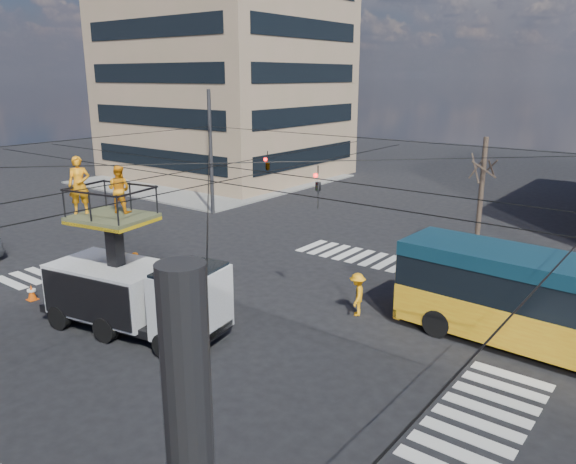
# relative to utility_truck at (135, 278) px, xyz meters

# --- Properties ---
(ground) EXTENTS (120.00, 120.00, 0.00)m
(ground) POSITION_rel_utility_truck_xyz_m (1.61, 2.24, -2.00)
(ground) COLOR black
(ground) RESTS_ON ground
(sidewalk_nw) EXTENTS (18.00, 18.00, 0.12)m
(sidewalk_nw) POSITION_rel_utility_truck_xyz_m (-19.39, 23.24, -1.94)
(sidewalk_nw) COLOR slate
(sidewalk_nw) RESTS_ON ground
(crosswalks) EXTENTS (22.40, 22.40, 0.02)m
(crosswalks) POSITION_rel_utility_truck_xyz_m (1.61, 2.24, -1.99)
(crosswalks) COLOR silver
(crosswalks) RESTS_ON ground
(building_tower) EXTENTS (18.06, 16.06, 30.00)m
(building_tower) POSITION_rel_utility_truck_xyz_m (-20.37, 26.22, 13.00)
(building_tower) COLOR #917E5C
(building_tower) RESTS_ON ground
(overhead_network) EXTENTS (24.24, 24.24, 8.00)m
(overhead_network) POSITION_rel_utility_truck_xyz_m (1.54, 2.64, 2.29)
(overhead_network) COLOR #2D2D30
(overhead_network) RESTS_ON ground
(tree_a) EXTENTS (2.00, 2.00, 6.00)m
(tree_a) POSITION_rel_utility_truck_xyz_m (6.61, 15.74, 2.63)
(tree_a) COLOR #382B21
(tree_a) RESTS_ON ground
(utility_truck) EXTENTS (7.30, 3.62, 6.17)m
(utility_truck) POSITION_rel_utility_truck_xyz_m (0.00, 0.00, 0.00)
(utility_truck) COLOR black
(utility_truck) RESTS_ON ground
(city_bus) EXTENTS (11.20, 3.03, 3.20)m
(city_bus) POSITION_rel_utility_truck_xyz_m (12.56, 7.08, -0.28)
(city_bus) COLOR orange
(city_bus) RESTS_ON ground
(traffic_cone) EXTENTS (0.36, 0.36, 0.64)m
(traffic_cone) POSITION_rel_utility_truck_xyz_m (-5.75, -0.81, -1.68)
(traffic_cone) COLOR #DB4E09
(traffic_cone) RESTS_ON ground
(worker_ground) EXTENTS (0.74, 1.08, 1.70)m
(worker_ground) POSITION_rel_utility_truck_xyz_m (-3.19, 2.44, -1.15)
(worker_ground) COLOR orange
(worker_ground) RESTS_ON ground
(flagger) EXTENTS (1.02, 1.24, 1.67)m
(flagger) POSITION_rel_utility_truck_xyz_m (5.50, 5.95, -1.17)
(flagger) COLOR #F99E0F
(flagger) RESTS_ON ground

